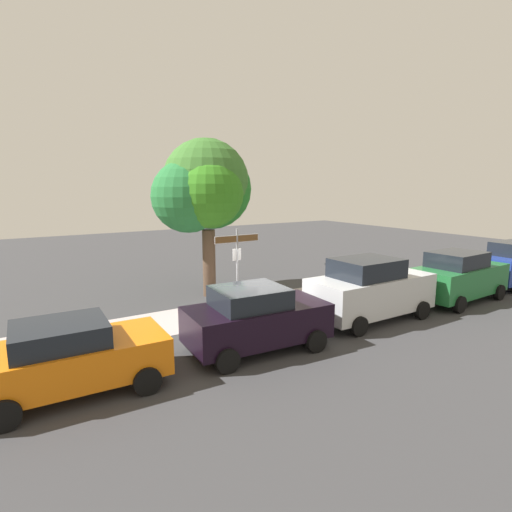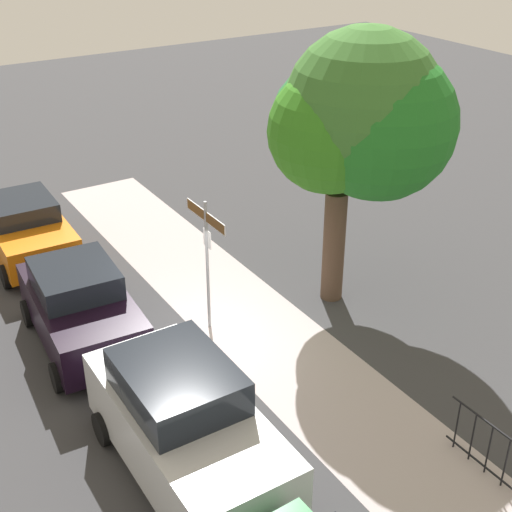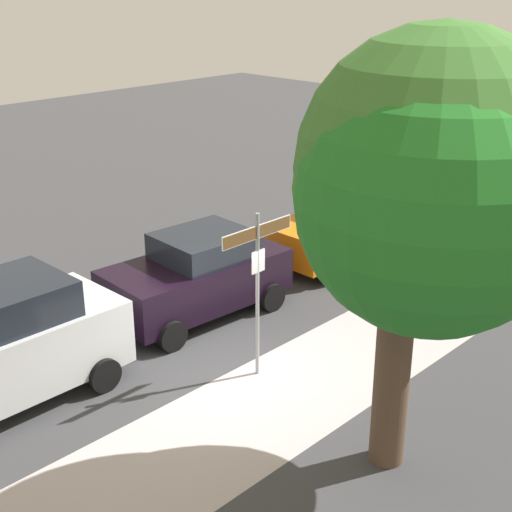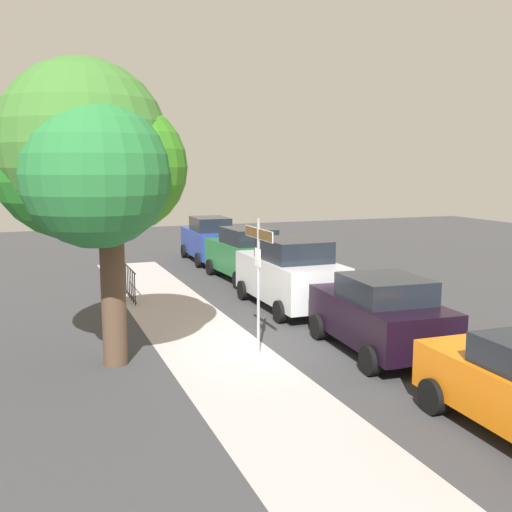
{
  "view_description": "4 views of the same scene",
  "coord_description": "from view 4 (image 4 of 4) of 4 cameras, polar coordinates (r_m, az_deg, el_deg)",
  "views": [
    {
      "loc": [
        -7.03,
        -11.59,
        4.64
      ],
      "look_at": [
        0.12,
        -0.12,
        2.28
      ],
      "focal_mm": 28.23,
      "sensor_mm": 36.0,
      "label": 1
    },
    {
      "loc": [
        11.94,
        -5.98,
        9.23
      ],
      "look_at": [
        0.48,
        1.19,
        2.01
      ],
      "focal_mm": 49.18,
      "sensor_mm": 36.0,
      "label": 2
    },
    {
      "loc": [
        8.31,
        8.76,
        7.16
      ],
      "look_at": [
        -0.75,
        -0.05,
        2.14
      ],
      "focal_mm": 51.07,
      "sensor_mm": 36.0,
      "label": 3
    },
    {
      "loc": [
        -12.77,
        5.23,
        4.36
      ],
      "look_at": [
        0.09,
        0.3,
        2.26
      ],
      "focal_mm": 41.27,
      "sensor_mm": 36.0,
      "label": 4
    }
  ],
  "objects": [
    {
      "name": "car_blue",
      "position": [
        27.21,
        -4.57,
        1.6
      ],
      "size": [
        4.42,
        2.04,
        2.08
      ],
      "rotation": [
        0.0,
        0.0,
        -0.03
      ],
      "color": "#233A9A",
      "rests_on": "ground_plane"
    },
    {
      "name": "car_black",
      "position": [
        14.19,
        11.93,
        -5.5
      ],
      "size": [
        4.14,
        2.34,
        1.85
      ],
      "rotation": [
        0.0,
        0.0,
        -0.06
      ],
      "color": "black",
      "rests_on": "ground_plane"
    },
    {
      "name": "shade_tree",
      "position": [
        13.0,
        -15.92,
        8.99
      ],
      "size": [
        4.45,
        4.09,
        6.61
      ],
      "color": "#4F3B2C",
      "rests_on": "ground_plane"
    },
    {
      "name": "car_green",
      "position": [
        22.71,
        -0.98,
        0.2
      ],
      "size": [
        4.52,
        2.22,
        2.05
      ],
      "rotation": [
        0.0,
        0.0,
        0.04
      ],
      "color": "#216C34",
      "rests_on": "ground_plane"
    },
    {
      "name": "ground_plane",
      "position": [
        14.47,
        1.27,
        -8.88
      ],
      "size": [
        60.0,
        60.0,
        0.0
      ],
      "primitive_type": "plane",
      "color": "#38383A"
    },
    {
      "name": "street_sign",
      "position": [
        13.51,
        0.24,
        -0.29
      ],
      "size": [
        1.71,
        0.07,
        3.19
      ],
      "color": "#9EA0A5",
      "rests_on": "ground_plane"
    },
    {
      "name": "iron_fence",
      "position": [
        20.41,
        -12.35,
        -2.28
      ],
      "size": [
        3.33,
        0.04,
        1.07
      ],
      "color": "black",
      "rests_on": "ground_plane"
    },
    {
      "name": "sidewalk_strip",
      "position": [
        15.89,
        -5.87,
        -7.31
      ],
      "size": [
        24.0,
        2.6,
        0.0
      ],
      "primitive_type": "cube",
      "color": "#AEA1A1",
      "rests_on": "ground_plane"
    },
    {
      "name": "car_silver",
      "position": [
        18.2,
        3.32,
        -1.73
      ],
      "size": [
        4.58,
        2.17,
        2.19
      ],
      "rotation": [
        0.0,
        0.0,
        -0.0
      ],
      "color": "silver",
      "rests_on": "ground_plane"
    }
  ]
}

